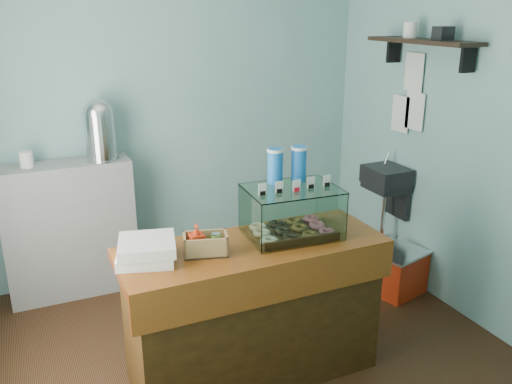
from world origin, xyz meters
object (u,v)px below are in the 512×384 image
counter (253,310)px  red_cooler (399,272)px  display_case (290,207)px  coffee_urn (100,128)px

counter → red_cooler: size_ratio=3.29×
counter → display_case: display_case is taller
counter → coffee_urn: 1.89m
display_case → red_cooler: 1.56m
counter → display_case: bearing=14.3°
counter → red_cooler: (1.51, 0.45, -0.27)m
coffee_urn → red_cooler: size_ratio=0.99×
coffee_urn → red_cooler: (2.11, -1.10, -1.17)m
display_case → coffee_urn: bearing=124.8°
red_cooler → display_case: bearing=-177.5°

